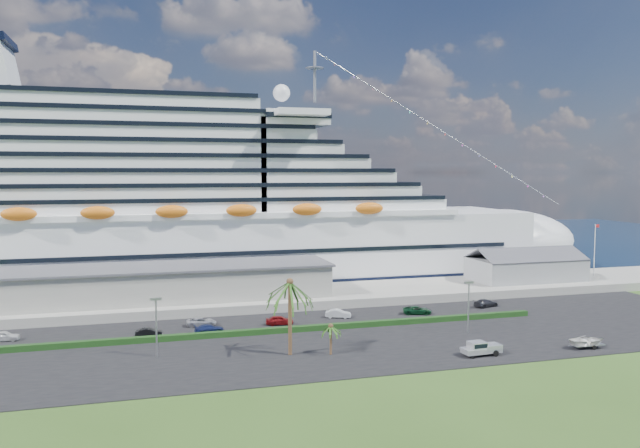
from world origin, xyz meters
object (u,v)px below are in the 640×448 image
object	(u,v)px
pickup_truck	(481,348)
boat_trailer	(588,341)
parked_car_3	(209,329)
cruise_ship	(180,212)

from	to	relation	value
pickup_truck	boat_trailer	distance (m)	16.80
parked_car_3	boat_trailer	distance (m)	57.21
cruise_ship	pickup_truck	distance (m)	78.65
pickup_truck	cruise_ship	bearing A→B (deg)	118.73
cruise_ship	boat_trailer	world-z (taller)	cruise_ship
parked_car_3	pickup_truck	size ratio (longest dim) A/B	0.81
cruise_ship	parked_car_3	distance (m)	47.65
pickup_truck	boat_trailer	size ratio (longest dim) A/B	0.96
parked_car_3	boat_trailer	xyz separation A→B (m)	(52.03, -23.79, 0.46)
pickup_truck	parked_car_3	bearing A→B (deg)	147.18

